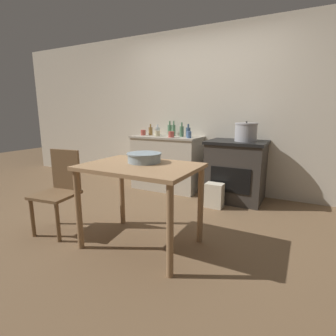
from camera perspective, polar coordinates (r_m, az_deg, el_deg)
ground_plane at (r=3.19m, az=-3.17°, el=-11.40°), size 14.00×14.00×0.00m
wall_back at (r=4.36m, az=7.64°, el=12.08°), size 8.00×0.07×2.55m
counter_cabinet at (r=4.36m, az=-0.21°, el=1.18°), size 1.13×0.57×0.88m
stove at (r=3.92m, az=14.56°, el=-0.55°), size 0.81×0.67×0.87m
work_table at (r=2.44m, az=-6.02°, el=-2.08°), size 1.05×0.74×0.80m
chair at (r=3.04m, az=-22.50°, el=-4.22°), size 0.45×0.45×0.87m
flour_sack at (r=3.61m, az=10.04°, el=-5.88°), size 0.24×0.17×0.33m
stock_pot at (r=3.80m, az=16.60°, el=7.49°), size 0.31×0.31×0.28m
mixing_bowl_large at (r=2.52m, az=-5.20°, el=2.36°), size 0.33×0.33×0.09m
bottle_far_left at (r=4.38m, az=1.24°, el=8.28°), size 0.06×0.06×0.24m
bottle_left at (r=4.47m, az=0.38°, el=8.33°), size 0.07×0.07×0.24m
bottle_mid_left at (r=4.49m, az=-3.81°, el=8.07°), size 0.07×0.07×0.19m
bottle_center_left at (r=4.51m, az=-2.29°, el=8.05°), size 0.08×0.08×0.18m
bottle_center at (r=4.19m, az=4.42°, el=7.85°), size 0.07×0.07×0.20m
bottle_center_right at (r=4.21m, az=2.99°, el=8.00°), size 0.07×0.07×0.22m
cup_mid_right at (r=4.49m, az=-5.43°, el=7.69°), size 0.08×0.08×0.09m
cup_right at (r=3.99m, az=4.58°, el=7.23°), size 0.08×0.08×0.10m
cup_far_right at (r=4.09m, az=0.71°, el=7.33°), size 0.09×0.09×0.09m
cup_end_right at (r=4.30m, az=-2.33°, el=7.52°), size 0.09×0.09×0.09m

